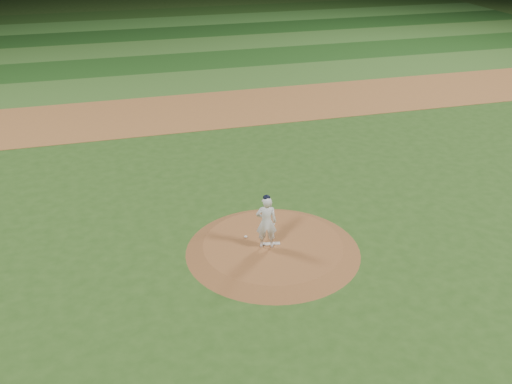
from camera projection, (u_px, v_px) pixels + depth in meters
name	position (u px, v px, depth m)	size (l,w,h in m)	color
ground	(273.00, 251.00, 18.01)	(120.00, 120.00, 0.00)	#294D19
infield_dirt_band	(195.00, 111.00, 30.03)	(70.00, 6.00, 0.02)	#955C2E
outfield_stripe_0	(180.00, 83.00, 34.75)	(70.00, 5.00, 0.02)	#376424
outfield_stripe_1	(169.00, 63.00, 39.04)	(70.00, 5.00, 0.02)	#1B4516
outfield_stripe_2	(160.00, 47.00, 43.34)	(70.00, 5.00, 0.02)	#356625
outfield_stripe_3	(153.00, 34.00, 47.63)	(70.00, 5.00, 0.02)	#184115
outfield_stripe_4	(147.00, 23.00, 51.93)	(70.00, 5.00, 0.02)	#346F28
outfield_stripe_5	(141.00, 14.00, 56.22)	(70.00, 5.00, 0.02)	#224917
pitchers_mound	(273.00, 247.00, 17.95)	(5.50, 5.50, 0.25)	brown
pitching_rubber	(271.00, 244.00, 17.88)	(0.56, 0.14, 0.03)	beige
rosin_bag	(246.00, 237.00, 18.22)	(0.11, 0.11, 0.06)	beige
pitcher_on_mound	(266.00, 222.00, 17.36)	(0.72, 0.55, 1.80)	white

